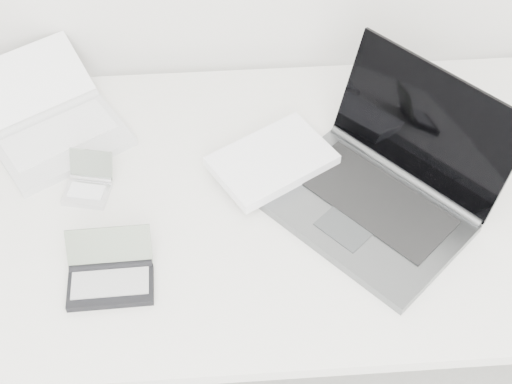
{
  "coord_description": "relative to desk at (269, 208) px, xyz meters",
  "views": [
    {
      "loc": [
        -0.09,
        0.61,
        1.89
      ],
      "look_at": [
        -0.03,
        1.51,
        0.79
      ],
      "focal_mm": 50.0,
      "sensor_mm": 36.0,
      "label": 1
    }
  ],
  "objects": [
    {
      "name": "pda_silver",
      "position": [
        -0.38,
        0.04,
        0.06
      ],
      "size": [
        0.11,
        0.12,
        0.07
      ],
      "rotation": [
        0.0,
        0.0,
        -0.22
      ],
      "color": "silver",
      "rests_on": "desk"
    },
    {
      "name": "desk",
      "position": [
        0.0,
        0.0,
        0.0
      ],
      "size": [
        1.6,
        0.8,
        0.73
      ],
      "color": "white",
      "rests_on": "ground"
    },
    {
      "name": "palmtop_charcoal",
      "position": [
        -0.32,
        -0.19,
        0.06
      ],
      "size": [
        0.16,
        0.14,
        0.08
      ],
      "rotation": [
        0.0,
        0.0,
        0.03
      ],
      "color": "black",
      "rests_on": "desk"
    },
    {
      "name": "laptop_large",
      "position": [
        0.18,
        -0.01,
        0.09
      ],
      "size": [
        0.61,
        0.52,
        0.26
      ],
      "rotation": [
        0.0,
        0.0,
        -0.84
      ],
      "color": "#5D6062",
      "rests_on": "desk"
    },
    {
      "name": "netbook_open_white",
      "position": [
        -0.47,
        0.22,
        0.07
      ],
      "size": [
        0.41,
        0.43,
        0.1
      ],
      "rotation": [
        0.0,
        0.0,
        0.55
      ],
      "color": "silver",
      "rests_on": "desk"
    }
  ]
}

